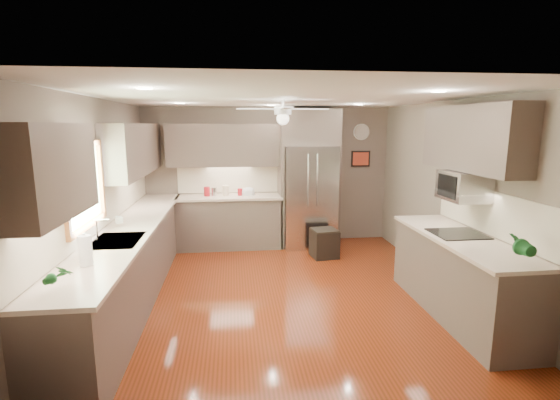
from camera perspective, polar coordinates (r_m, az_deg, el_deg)
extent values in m
plane|color=#4F1E0A|center=(5.45, 0.77, -13.07)|extent=(5.00, 5.00, 0.00)
plane|color=white|center=(5.00, 0.84, 14.18)|extent=(5.00, 5.00, 0.00)
plane|color=#67594E|center=(7.54, -1.66, 3.44)|extent=(4.50, 0.00, 4.50)
plane|color=#67594E|center=(2.70, 7.77, -9.78)|extent=(4.50, 0.00, 4.50)
plane|color=#67594E|center=(5.29, -24.16, -0.56)|extent=(0.00, 5.00, 5.00)
plane|color=#67594E|center=(5.81, 23.38, 0.43)|extent=(0.00, 5.00, 5.00)
cylinder|color=maroon|center=(7.27, -10.24, 1.17)|extent=(0.13, 0.13, 0.17)
cylinder|color=silver|center=(7.29, -9.25, 1.15)|extent=(0.10, 0.10, 0.15)
cylinder|color=#C8B496|center=(7.27, -7.67, 1.33)|extent=(0.14, 0.14, 0.19)
cylinder|color=maroon|center=(7.26, -5.64, 1.11)|extent=(0.10, 0.10, 0.13)
imported|color=white|center=(5.42, -21.65, -2.55)|extent=(0.10, 0.10, 0.17)
imported|color=#195722|center=(3.50, -28.65, -9.27)|extent=(0.16, 0.13, 0.27)
imported|color=#195722|center=(4.25, 30.82, -5.54)|extent=(0.20, 0.17, 0.35)
imported|color=#C8B496|center=(7.23, -4.48, 0.85)|extent=(0.25, 0.25, 0.06)
cube|color=#4C3F37|center=(5.54, -20.08, -8.34)|extent=(0.60, 4.70, 0.90)
cube|color=beige|center=(5.41, -20.24, -3.62)|extent=(0.65, 4.70, 0.04)
cube|color=beige|center=(5.43, -23.56, -0.77)|extent=(0.02, 4.70, 0.50)
cube|color=#4C3F37|center=(7.36, -7.06, -3.15)|extent=(1.85, 0.60, 0.90)
cube|color=beige|center=(7.25, -7.15, 0.43)|extent=(1.85, 0.65, 0.04)
cube|color=beige|center=(7.51, -7.18, 2.94)|extent=(1.85, 0.02, 0.50)
cube|color=#4C3F37|center=(3.66, -29.76, 3.54)|extent=(0.33, 1.20, 0.75)
cube|color=#4C3F37|center=(6.42, -19.70, 6.74)|extent=(0.33, 2.40, 0.75)
cube|color=#4C3F37|center=(7.29, -7.30, 7.65)|extent=(2.15, 0.33, 0.75)
cube|color=#4C3F37|center=(5.18, 25.44, 7.84)|extent=(0.33, 1.70, 0.75)
cube|color=#BFF2B2|center=(4.77, -26.03, 1.84)|extent=(0.01, 1.00, 0.80)
cube|color=brown|center=(4.72, -26.17, 7.01)|extent=(0.05, 1.12, 0.06)
cube|color=brown|center=(4.84, -25.34, -3.19)|extent=(0.05, 1.12, 0.06)
cube|color=brown|center=(4.27, -28.03, 0.76)|extent=(0.05, 0.06, 0.80)
cube|color=brown|center=(5.26, -23.90, 2.72)|extent=(0.05, 0.06, 0.80)
cube|color=silver|center=(4.80, -21.98, -5.44)|extent=(0.50, 0.70, 0.03)
cube|color=#262626|center=(4.81, -21.95, -5.84)|extent=(0.44, 0.62, 0.05)
cylinder|color=silver|center=(4.83, -24.37, -4.00)|extent=(0.02, 0.02, 0.24)
cylinder|color=silver|center=(4.78, -23.80, -2.60)|extent=(0.16, 0.02, 0.02)
cube|color=silver|center=(7.33, 4.06, 0.52)|extent=(0.92, 0.72, 1.82)
cube|color=black|center=(7.05, 4.54, -2.00)|extent=(0.88, 0.02, 0.02)
cube|color=black|center=(6.94, 4.62, 2.79)|extent=(0.01, 0.02, 1.00)
cylinder|color=silver|center=(6.89, 4.03, 2.74)|extent=(0.02, 0.02, 0.90)
cylinder|color=silver|center=(6.92, 5.33, 2.76)|extent=(0.02, 0.02, 0.90)
cube|color=#4C3F37|center=(7.28, 4.10, 10.15)|extent=(1.04, 0.60, 0.63)
cube|color=#4C3F37|center=(7.31, 0.12, 0.53)|extent=(0.06, 0.60, 1.82)
cube|color=#4C3F37|center=(7.49, 7.73, 0.67)|extent=(0.06, 0.60, 1.82)
cube|color=#4C3F37|center=(5.18, 23.99, -9.94)|extent=(0.65, 2.20, 0.90)
cube|color=beige|center=(5.04, 24.25, -4.93)|extent=(0.70, 2.20, 0.04)
cube|color=beige|center=(5.15, 27.64, -1.68)|extent=(0.02, 2.20, 0.50)
cube|color=black|center=(5.11, 23.70, -4.38)|extent=(0.56, 0.52, 0.01)
cube|color=silver|center=(5.20, 24.45, 1.82)|extent=(0.42, 0.55, 0.34)
cube|color=black|center=(5.09, 22.42, 1.81)|extent=(0.02, 0.40, 0.26)
cylinder|color=white|center=(5.30, 0.40, 13.54)|extent=(0.03, 0.03, 0.08)
cylinder|color=white|center=(5.29, 0.40, 12.46)|extent=(0.22, 0.22, 0.10)
sphere|color=white|center=(5.29, 0.40, 11.38)|extent=(0.16, 0.16, 0.16)
cube|color=white|center=(5.35, 4.22, 12.63)|extent=(0.48, 0.11, 0.01)
cube|color=white|center=(5.64, -0.04, 12.55)|extent=(0.11, 0.48, 0.01)
cube|color=white|center=(5.26, -3.48, 12.67)|extent=(0.48, 0.11, 0.01)
cube|color=white|center=(4.95, 0.91, 12.83)|extent=(0.11, 0.48, 0.01)
cylinder|color=white|center=(6.30, -13.85, 13.08)|extent=(0.14, 0.14, 0.01)
cylinder|color=white|center=(6.55, 10.94, 13.08)|extent=(0.14, 0.14, 0.01)
cylinder|color=white|center=(3.84, -18.55, 14.66)|extent=(0.14, 0.14, 0.01)
cylinder|color=white|center=(4.24, 21.42, 14.04)|extent=(0.14, 0.14, 0.01)
cylinder|color=white|center=(6.79, -1.19, 13.17)|extent=(0.14, 0.14, 0.01)
cylinder|color=white|center=(7.81, 11.39, 9.37)|extent=(0.30, 0.03, 0.30)
cylinder|color=silver|center=(7.80, 11.42, 9.37)|extent=(0.29, 0.00, 0.29)
cube|color=black|center=(7.83, 11.26, 5.71)|extent=(0.36, 0.03, 0.30)
cube|color=#B03A23|center=(7.82, 11.30, 5.71)|extent=(0.30, 0.01, 0.24)
cube|color=black|center=(6.85, 6.23, -6.13)|extent=(0.46, 0.46, 0.46)
cube|color=black|center=(6.78, 6.27, -4.23)|extent=(0.44, 0.44, 0.03)
cylinder|color=white|center=(4.03, -25.71, -6.40)|extent=(0.12, 0.12, 0.28)
cylinder|color=silver|center=(4.03, -25.72, -6.27)|extent=(0.02, 0.02, 0.29)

